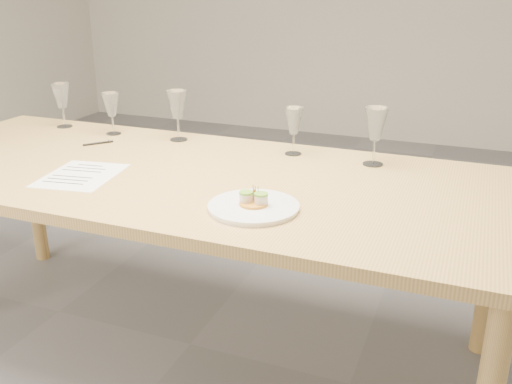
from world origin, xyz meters
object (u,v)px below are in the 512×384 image
at_px(wine_glass_1, 111,105).
at_px(dining_table, 183,189).
at_px(recipe_sheet, 81,175).
at_px(wine_glass_4, 376,125).
at_px(wine_glass_0, 61,97).
at_px(wine_glass_3, 294,122).
at_px(ballpoint_pen, 98,143).
at_px(wine_glass_2, 177,106).
at_px(dinner_plate, 254,206).

bearing_deg(wine_glass_1, dining_table, -33.28).
height_order(recipe_sheet, wine_glass_4, wine_glass_4).
height_order(wine_glass_0, wine_glass_1, wine_glass_0).
bearing_deg(wine_glass_0, wine_glass_3, -1.43).
height_order(ballpoint_pen, wine_glass_1, wine_glass_1).
height_order(ballpoint_pen, wine_glass_2, wine_glass_2).
bearing_deg(wine_glass_1, wine_glass_3, -0.10).
distance_m(dining_table, wine_glass_2, 0.49).
height_order(dinner_plate, wine_glass_1, wine_glass_1).
bearing_deg(dinner_plate, wine_glass_0, 152.68).
height_order(wine_glass_1, wine_glass_3, wine_glass_3).
bearing_deg(dinner_plate, wine_glass_3, 96.63).
xyz_separation_m(wine_glass_3, wine_glass_4, (0.32, -0.02, 0.02)).
bearing_deg(wine_glass_2, dining_table, -59.70).
height_order(dining_table, wine_glass_1, wine_glass_1).
distance_m(ballpoint_pen, wine_glass_2, 0.37).
distance_m(wine_glass_0, wine_glass_4, 1.47).
xyz_separation_m(wine_glass_1, wine_glass_4, (1.18, -0.02, 0.02)).
bearing_deg(wine_glass_3, wine_glass_2, 177.79).
height_order(wine_glass_3, wine_glass_4, wine_glass_4).
bearing_deg(dinner_plate, ballpoint_pen, 153.79).
xyz_separation_m(dinner_plate, wine_glass_4, (0.25, 0.58, 0.14)).
distance_m(wine_glass_0, wine_glass_1, 0.30).
height_order(wine_glass_0, wine_glass_3, wine_glass_0).
bearing_deg(wine_glass_0, dinner_plate, -27.32).
relative_size(ballpoint_pen, wine_glass_3, 0.56).
distance_m(dining_table, wine_glass_3, 0.51).
distance_m(dining_table, recipe_sheet, 0.36).
height_order(dinner_plate, recipe_sheet, dinner_plate).
bearing_deg(wine_glass_3, wine_glass_4, -3.32).
xyz_separation_m(wine_glass_0, wine_glass_1, (0.29, -0.03, -0.01)).
height_order(recipe_sheet, wine_glass_2, wine_glass_2).
bearing_deg(dinner_plate, wine_glass_4, 66.49).
height_order(dining_table, recipe_sheet, recipe_sheet).
bearing_deg(wine_glass_4, recipe_sheet, -151.60).
height_order(wine_glass_0, wine_glass_2, wine_glass_2).
xyz_separation_m(ballpoint_pen, wine_glass_1, (-0.04, 0.17, 0.13)).
distance_m(dinner_plate, ballpoint_pen, 0.99).
bearing_deg(dining_table, recipe_sheet, -150.65).
bearing_deg(recipe_sheet, wine_glass_0, 124.06).
relative_size(wine_glass_0, wine_glass_1, 1.10).
bearing_deg(wine_glass_0, recipe_sheet, -46.84).
bearing_deg(wine_glass_4, dinner_plate, -113.51).
distance_m(recipe_sheet, wine_glass_0, 0.78).
bearing_deg(wine_glass_2, wine_glass_4, -2.63).
xyz_separation_m(wine_glass_0, wine_glass_3, (1.15, -0.03, -0.01)).
bearing_deg(wine_glass_0, wine_glass_1, -5.27).
bearing_deg(ballpoint_pen, wine_glass_3, -38.84).
bearing_deg(wine_glass_3, wine_glass_1, 179.90).
bearing_deg(wine_glass_4, ballpoint_pen, -172.72).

